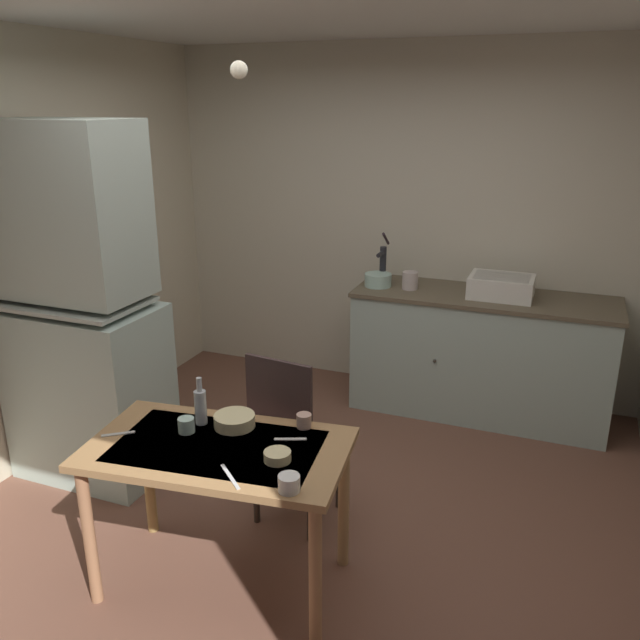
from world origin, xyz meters
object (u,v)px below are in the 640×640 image
object	(u,v)px
serving_bowl_wide	(235,421)
mixing_bowl_counter	(378,280)
hand_pump	(383,261)
sink_basin	(501,286)
dining_table	(218,466)
mug_tall	(186,425)
chair_far_side	(290,437)
hutch_cabinet	(82,319)
glass_bottle	(201,406)

from	to	relation	value
serving_bowl_wide	mixing_bowl_counter	bearing A→B (deg)	87.43
mixing_bowl_counter	hand_pump	bearing A→B (deg)	86.64
sink_basin	dining_table	size ratio (longest dim) A/B	0.35
mug_tall	sink_basin	bearing A→B (deg)	62.64
chair_far_side	serving_bowl_wide	world-z (taller)	chair_far_side
chair_far_side	serving_bowl_wide	bearing A→B (deg)	-109.42
dining_table	hutch_cabinet	bearing A→B (deg)	153.78
hutch_cabinet	dining_table	bearing A→B (deg)	-26.22
hand_pump	mixing_bowl_counter	xyz separation A→B (m)	(-0.01, -0.10, -0.12)
hutch_cabinet	mixing_bowl_counter	bearing A→B (deg)	50.87
hutch_cabinet	hand_pump	distance (m)	2.20
mixing_bowl_counter	sink_basin	bearing A→B (deg)	3.22
mixing_bowl_counter	chair_far_side	world-z (taller)	chair_far_side
sink_basin	serving_bowl_wide	distance (m)	2.35
hutch_cabinet	serving_bowl_wide	bearing A→B (deg)	-18.97
sink_basin	mug_tall	bearing A→B (deg)	-117.36
dining_table	mug_tall	size ratio (longest dim) A/B	16.17
serving_bowl_wide	mug_tall	world-z (taller)	mug_tall
dining_table	chair_far_side	distance (m)	0.58
hutch_cabinet	mug_tall	distance (m)	1.22
mixing_bowl_counter	glass_bottle	size ratio (longest dim) A/B	0.83
dining_table	serving_bowl_wide	world-z (taller)	serving_bowl_wide
sink_basin	dining_table	bearing A→B (deg)	-112.69
hutch_cabinet	chair_far_side	xyz separation A→B (m)	(1.37, -0.06, -0.48)
chair_far_side	mug_tall	distance (m)	0.64
hutch_cabinet	serving_bowl_wide	distance (m)	1.33
hand_pump	serving_bowl_wide	distance (m)	2.19
chair_far_side	serving_bowl_wide	size ratio (longest dim) A/B	5.12
glass_bottle	dining_table	bearing A→B (deg)	-41.86
chair_far_side	glass_bottle	bearing A→B (deg)	-126.53
sink_basin	mug_tall	world-z (taller)	sink_basin
sink_basin	dining_table	world-z (taller)	sink_basin
hutch_cabinet	mug_tall	world-z (taller)	hutch_cabinet
hutch_cabinet	dining_table	size ratio (longest dim) A/B	1.71
mixing_bowl_counter	serving_bowl_wide	size ratio (longest dim) A/B	1.01
dining_table	glass_bottle	xyz separation A→B (m)	(-0.18, 0.16, 0.20)
dining_table	mug_tall	bearing A→B (deg)	163.30
chair_far_side	mug_tall	xyz separation A→B (m)	(-0.31, -0.50, 0.26)
chair_far_side	glass_bottle	xyz separation A→B (m)	(-0.29, -0.40, 0.32)
hand_pump	chair_far_side	xyz separation A→B (m)	(0.03, -1.80, -0.56)
sink_basin	glass_bottle	distance (m)	2.44
mixing_bowl_counter	glass_bottle	world-z (taller)	mixing_bowl_counter
mug_tall	chair_far_side	bearing A→B (deg)	57.78
sink_basin	hutch_cabinet	bearing A→B (deg)	-142.74
chair_far_side	mug_tall	size ratio (longest dim) A/B	13.03
hand_pump	chair_far_side	size ratio (longest dim) A/B	0.38
sink_basin	serving_bowl_wide	size ratio (longest dim) A/B	2.22
hand_pump	serving_bowl_wide	bearing A→B (deg)	-92.60
sink_basin	dining_table	distance (m)	2.53
chair_far_side	sink_basin	bearing A→B (deg)	64.09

